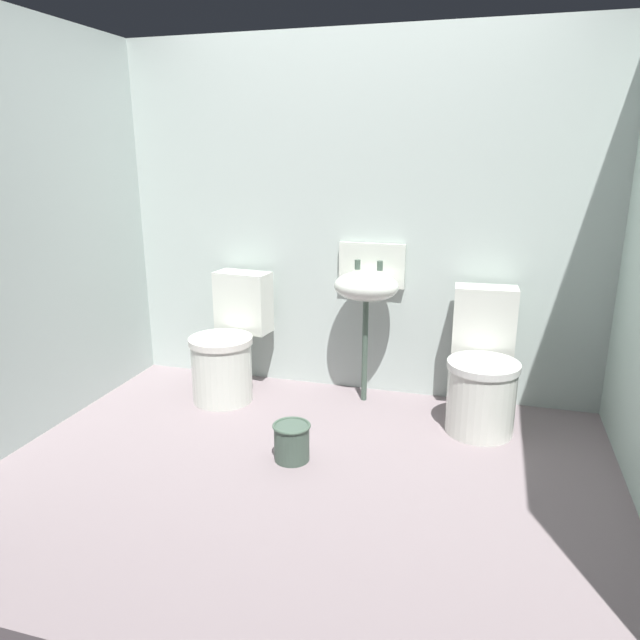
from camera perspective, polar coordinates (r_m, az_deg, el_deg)
The scene contains 7 objects.
ground_plane at distance 3.10m, azimuth -1.45°, elevation -14.64°, with size 3.48×2.58×0.08m, color gray.
wall_back at distance 3.79m, azimuth 3.70°, elevation 9.66°, with size 3.48×0.10×2.24m, color #B2C0BA.
wall_left at distance 3.59m, azimuth -26.25°, elevation 7.70°, with size 0.10×2.38×2.24m, color #ABBAB5.
toilet_left at distance 3.83m, azimuth -8.88°, elevation -2.72°, with size 0.44×0.63×0.78m.
toilet_right at distance 3.50m, azimuth 15.47°, elevation -4.98°, with size 0.42×0.61×0.78m.
sink at distance 3.62m, azimuth 4.60°, elevation 3.46°, with size 0.42×0.35×0.99m.
bucket at distance 3.09m, azimuth -2.76°, elevation -11.67°, with size 0.20×0.20×0.20m.
Camera 1 is at (0.81, -2.54, 1.55)m, focal length 32.94 mm.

